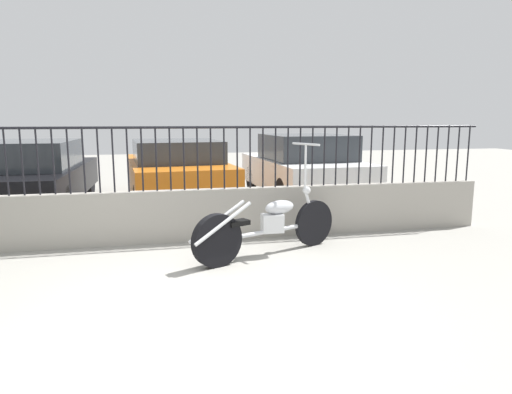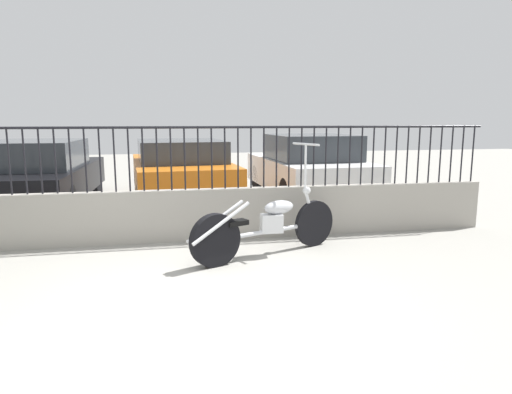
{
  "view_description": "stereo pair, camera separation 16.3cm",
  "coord_description": "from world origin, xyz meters",
  "px_view_note": "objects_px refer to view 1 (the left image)",
  "views": [
    {
      "loc": [
        -0.43,
        -4.04,
        1.76
      ],
      "look_at": [
        0.94,
        2.02,
        0.7
      ],
      "focal_mm": 32.0,
      "sensor_mm": 36.0,
      "label": 1
    },
    {
      "loc": [
        -0.27,
        -4.07,
        1.76
      ],
      "look_at": [
        0.94,
        2.02,
        0.7
      ],
      "focal_mm": 32.0,
      "sensor_mm": 36.0,
      "label": 2
    }
  ],
  "objects_px": {
    "car_black": "(31,175)",
    "car_white": "(304,167)",
    "car_orange": "(176,172)",
    "motorcycle_silver": "(262,227)"
  },
  "relations": [
    {
      "from": "car_black",
      "to": "car_orange",
      "type": "height_order",
      "value": "car_black"
    },
    {
      "from": "car_orange",
      "to": "car_white",
      "type": "bearing_deg",
      "value": -89.77
    },
    {
      "from": "motorcycle_silver",
      "to": "car_white",
      "type": "height_order",
      "value": "motorcycle_silver"
    },
    {
      "from": "car_black",
      "to": "motorcycle_silver",
      "type": "bearing_deg",
      "value": -136.48
    },
    {
      "from": "car_black",
      "to": "car_orange",
      "type": "distance_m",
      "value": 2.81
    },
    {
      "from": "car_black",
      "to": "car_white",
      "type": "bearing_deg",
      "value": -88.46
    },
    {
      "from": "motorcycle_silver",
      "to": "car_orange",
      "type": "distance_m",
      "value": 3.97
    },
    {
      "from": "car_black",
      "to": "car_white",
      "type": "relative_size",
      "value": 1.12
    },
    {
      "from": "car_black",
      "to": "car_white",
      "type": "distance_m",
      "value": 5.62
    },
    {
      "from": "car_white",
      "to": "car_black",
      "type": "bearing_deg",
      "value": 88.04
    }
  ]
}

